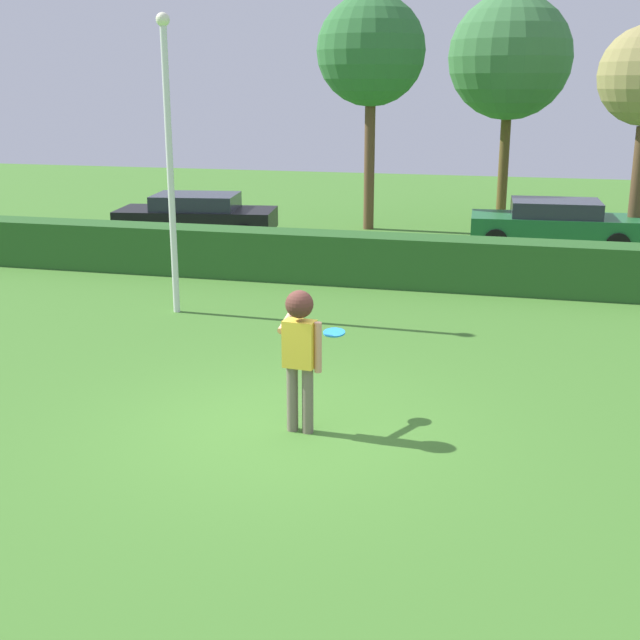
{
  "coord_description": "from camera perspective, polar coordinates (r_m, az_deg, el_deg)",
  "views": [
    {
      "loc": [
        2.78,
        -9.25,
        4.15
      ],
      "look_at": [
        0.21,
        0.95,
        1.15
      ],
      "focal_mm": 46.96,
      "sensor_mm": 36.0,
      "label": 1
    }
  ],
  "objects": [
    {
      "name": "ground_plane",
      "position": [
        10.51,
        -2.39,
        -7.35
      ],
      "size": [
        60.0,
        60.0,
        0.0
      ],
      "primitive_type": "plane",
      "color": "#43792B"
    },
    {
      "name": "person",
      "position": [
        10.02,
        -1.38,
        -1.56
      ],
      "size": [
        0.56,
        0.78,
        1.79
      ],
      "color": "#746859",
      "rests_on": "ground"
    },
    {
      "name": "frisbee",
      "position": [
        10.6,
        0.97,
        -0.86
      ],
      "size": [
        0.28,
        0.28,
        0.05
      ],
      "color": "#268CE5"
    },
    {
      "name": "lamppost",
      "position": [
        15.4,
        -10.24,
        11.24
      ],
      "size": [
        0.24,
        0.24,
        5.3
      ],
      "color": "silver",
      "rests_on": "ground"
    },
    {
      "name": "hedge_row",
      "position": [
        17.72,
        4.83,
        4.07
      ],
      "size": [
        27.18,
        0.9,
        1.05
      ],
      "primitive_type": "cube",
      "color": "#2A5B24",
      "rests_on": "ground"
    },
    {
      "name": "parked_car_black",
      "position": [
        22.99,
        -8.42,
        7.09
      ],
      "size": [
        4.4,
        2.3,
        1.25
      ],
      "color": "black",
      "rests_on": "ground"
    },
    {
      "name": "parked_car_green",
      "position": [
        22.39,
        15.69,
        6.44
      ],
      "size": [
        4.29,
        2.0,
        1.25
      ],
      "color": "#1E6633",
      "rests_on": "ground"
    },
    {
      "name": "maple_tree",
      "position": [
        26.35,
        12.81,
        17.03
      ],
      "size": [
        3.63,
        3.63,
        6.66
      ],
      "color": "brown",
      "rests_on": "ground"
    },
    {
      "name": "birch_tree",
      "position": [
        24.37,
        3.51,
        17.78
      ],
      "size": [
        3.04,
        3.04,
        6.51
      ],
      "color": "brown",
      "rests_on": "ground"
    }
  ]
}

